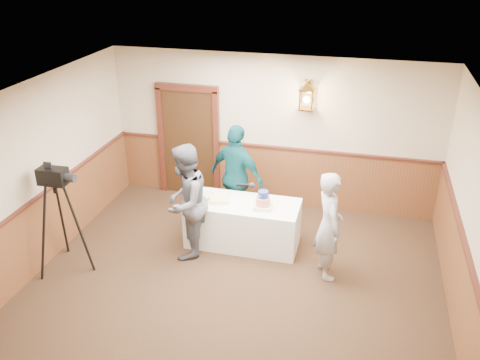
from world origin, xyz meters
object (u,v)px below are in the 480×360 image
object	(u,v)px
display_table	(243,223)
sheet_cake_yellow	(220,200)
interviewer	(185,202)
assistant_p	(237,177)
tv_camera_rig	(61,225)
tiered_cake	(263,201)
sheet_cake_green	(202,195)
baker	(329,226)

from	to	relation	value
display_table	sheet_cake_yellow	xyz separation A→B (m)	(-0.38, -0.06, 0.41)
interviewer	assistant_p	bearing A→B (deg)	160.30
sheet_cake_yellow	tv_camera_rig	distance (m)	2.42
tiered_cake	tv_camera_rig	bearing A→B (deg)	-156.10
display_table	sheet_cake_green	distance (m)	0.81
interviewer	tv_camera_rig	size ratio (longest dim) A/B	1.11
tv_camera_rig	tiered_cake	bearing A→B (deg)	22.48
assistant_p	tv_camera_rig	bearing A→B (deg)	64.57
sheet_cake_yellow	assistant_p	world-z (taller)	assistant_p
sheet_cake_yellow	tv_camera_rig	bearing A→B (deg)	-148.74
sheet_cake_green	interviewer	xyz separation A→B (m)	(-0.09, -0.53, 0.14)
sheet_cake_yellow	baker	size ratio (longest dim) A/B	0.18
display_table	baker	xyz separation A→B (m)	(1.40, -0.52, 0.46)
assistant_p	baker	bearing A→B (deg)	169.16
tiered_cake	assistant_p	distance (m)	0.91
sheet_cake_green	baker	world-z (taller)	baker
sheet_cake_green	assistant_p	bearing A→B (deg)	53.21
tiered_cake	interviewer	size ratio (longest dim) A/B	0.17
interviewer	assistant_p	distance (m)	1.23
interviewer	baker	bearing A→B (deg)	95.16
display_table	tiered_cake	size ratio (longest dim) A/B	5.82
tv_camera_rig	baker	bearing A→B (deg)	10.21
assistant_p	tv_camera_rig	size ratio (longest dim) A/B	1.10
display_table	interviewer	xyz separation A→B (m)	(-0.79, -0.51, 0.55)
sheet_cake_green	display_table	bearing A→B (deg)	-1.70
tiered_cake	baker	size ratio (longest dim) A/B	0.19
tiered_cake	tv_camera_rig	size ratio (longest dim) A/B	0.19
tiered_cake	sheet_cake_yellow	bearing A→B (deg)	178.26
sheet_cake_yellow	interviewer	size ratio (longest dim) A/B	0.16
baker	tv_camera_rig	size ratio (longest dim) A/B	1.01
sheet_cake_yellow	interviewer	bearing A→B (deg)	-132.44
tiered_cake	sheet_cake_green	distance (m)	1.05
tiered_cake	assistant_p	world-z (taller)	assistant_p
baker	assistant_p	xyz separation A→B (m)	(-1.66, 1.13, 0.08)
sheet_cake_yellow	tv_camera_rig	size ratio (longest dim) A/B	0.18
display_table	assistant_p	world-z (taller)	assistant_p
display_table	sheet_cake_yellow	distance (m)	0.56
tiered_cake	assistant_p	bearing A→B (deg)	131.45
baker	sheet_cake_yellow	bearing A→B (deg)	52.46
assistant_p	tv_camera_rig	world-z (taller)	assistant_p
interviewer	assistant_p	world-z (taller)	interviewer
baker	tv_camera_rig	distance (m)	3.93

